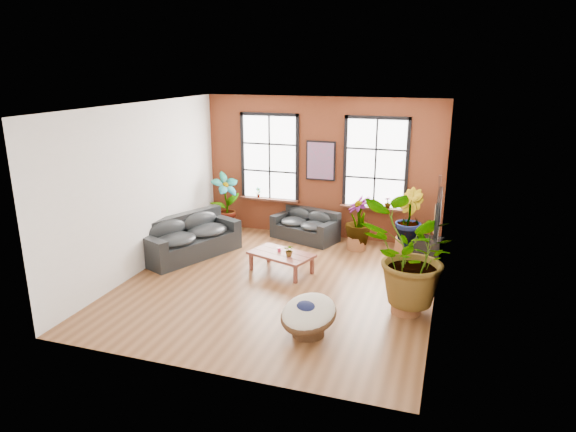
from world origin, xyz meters
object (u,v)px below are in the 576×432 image
Objects in this scene: sofa_back at (306,226)px; sofa_left at (189,238)px; coffee_table at (281,255)px; papasan_chair at (308,315)px.

sofa_left reaches higher than sofa_back.
papasan_chair is (1.27, -2.36, -0.02)m from coffee_table.
coffee_table is at bearing -73.27° from sofa_left.
sofa_left is 4.49m from papasan_chair.
coffee_table is (2.34, -0.29, -0.04)m from sofa_left.
papasan_chair is at bearing -102.48° from sofa_left.
sofa_left is (-2.23, -1.94, 0.07)m from sofa_back.
papasan_chair is (1.38, -4.60, 0.02)m from sofa_back.
coffee_table is (0.11, -2.24, 0.03)m from sofa_back.
sofa_left reaches higher than papasan_chair.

